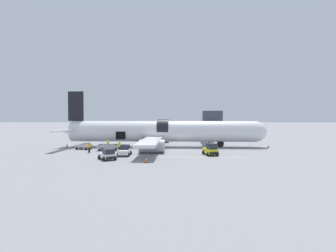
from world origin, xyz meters
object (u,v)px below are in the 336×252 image
Objects in this scene: baggage_tug_mid at (108,155)px; ground_crew_loader_a at (89,147)px; baggage_cart_loading at (108,147)px; airplane at (160,132)px; baggage_tug_lead at (211,150)px; ground_crew_loader_b at (119,146)px; baggage_cart_queued at (84,147)px; baggage_tug_rear at (125,151)px; ground_crew_driver at (108,144)px.

baggage_tug_mid is 1.76× the size of ground_crew_loader_a.
airplane is at bearing 35.06° from baggage_cart_loading.
ground_crew_loader_a is (-18.05, 1.90, 0.13)m from baggage_tug_lead.
baggage_tug_lead is (7.83, -10.27, -1.99)m from airplane.
airplane is at bearing 127.31° from baggage_tug_lead.
airplane reaches higher than baggage_tug_lead.
ground_crew_loader_b is (-13.58, 2.50, 0.21)m from baggage_tug_lead.
baggage_tug_mid is 12.67m from baggage_cart_queued.
baggage_tug_lead is at bearing -10.45° from ground_crew_loader_b.
ground_crew_loader_b is (-0.15, 7.08, 0.33)m from baggage_tug_mid.
baggage_tug_rear is 3.68m from ground_crew_loader_b.
baggage_cart_queued is 2.17× the size of ground_crew_loader_a.
airplane is 13.07m from baggage_tug_lead.
baggage_tug_lead is 13.82m from ground_crew_loader_b.
baggage_tug_rear is (1.37, 3.74, 0.03)m from baggage_tug_mid.
ground_crew_driver reaches higher than ground_crew_loader_a.
airplane is 12.78× the size of baggage_tug_rear.
baggage_tug_rear is (-4.24, -11.11, -2.08)m from airplane.
baggage_tug_lead is 0.80× the size of baggage_cart_loading.
airplane is 23.03× the size of ground_crew_loader_a.
baggage_tug_lead reaches higher than baggage_tug_mid.
ground_crew_loader_a is at bearing -60.26° from baggage_cart_queued.
baggage_tug_mid is 3.98m from baggage_tug_rear.
baggage_tug_lead is 0.95× the size of baggage_cart_queued.
baggage_tug_lead reaches higher than baggage_cart_queued.
baggage_tug_rear reaches higher than baggage_cart_loading.
baggage_tug_mid is at bearing -110.70° from airplane.
ground_crew_driver is at bearing 75.48° from ground_crew_loader_a.
airplane is 23.01× the size of ground_crew_driver.
baggage_cart_loading is 4.73m from baggage_cart_queued.
baggage_tug_mid is 7.09m from ground_crew_loader_b.
ground_crew_driver is (1.40, 5.39, 0.00)m from ground_crew_loader_a.
baggage_tug_lead is 1.14× the size of baggage_tug_rear.
baggage_cart_queued is at bearing -161.26° from airplane.
ground_crew_loader_b is (4.46, 0.60, 0.08)m from ground_crew_loader_a.
baggage_tug_mid is at bearing -110.15° from baggage_tug_rear.
baggage_tug_rear is 9.34m from ground_crew_driver.
ground_crew_loader_a is at bearing -104.52° from ground_crew_driver.
baggage_tug_mid is 0.98× the size of baggage_tug_rear.
airplane reaches higher than ground_crew_loader_a.
baggage_tug_mid is at bearing -88.79° from ground_crew_loader_b.
airplane is at bearing 18.65° from ground_crew_driver.
baggage_tug_rear is (-12.06, -0.84, -0.09)m from baggage_tug_lead.
baggage_tug_lead is 18.15m from ground_crew_loader_a.
baggage_tug_mid is 0.68× the size of baggage_cart_loading.
ground_crew_driver is (-0.78, 2.67, 0.34)m from baggage_cart_loading.
ground_crew_loader_a is (-4.61, 6.47, 0.25)m from baggage_tug_mid.
baggage_cart_loading reaches higher than baggage_cart_queued.
ground_crew_loader_b is at bearing 114.47° from baggage_tug_rear.
airplane is 13.47m from baggage_cart_queued.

